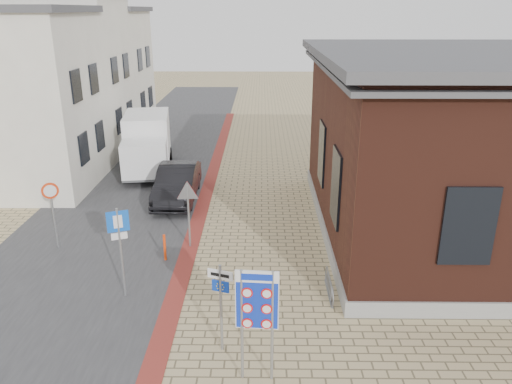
% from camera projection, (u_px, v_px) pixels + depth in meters
% --- Properties ---
extents(ground, '(120.00, 120.00, 0.00)m').
position_uv_depth(ground, '(239.00, 338.00, 13.11)').
color(ground, tan).
rests_on(ground, ground).
extents(road_strip, '(7.00, 60.00, 0.02)m').
position_uv_depth(road_strip, '(150.00, 167.00, 27.24)').
color(road_strip, '#38383A').
rests_on(road_strip, ground).
extents(curb_strip, '(0.60, 40.00, 0.02)m').
position_uv_depth(curb_strip, '(204.00, 200.00, 22.51)').
color(curb_strip, maroon).
rests_on(curb_strip, ground).
extents(brick_building, '(13.00, 13.00, 6.80)m').
position_uv_depth(brick_building, '(489.00, 143.00, 18.38)').
color(brick_building, gray).
rests_on(brick_building, ground).
extents(townhouse_near, '(7.40, 6.40, 8.30)m').
position_uv_depth(townhouse_near, '(12.00, 100.00, 23.06)').
color(townhouse_near, silver).
rests_on(townhouse_near, ground).
extents(townhouse_mid, '(7.40, 6.40, 9.10)m').
position_uv_depth(townhouse_mid, '(60.00, 75.00, 28.55)').
color(townhouse_mid, silver).
rests_on(townhouse_mid, ground).
extents(townhouse_far, '(7.40, 6.40, 8.30)m').
position_uv_depth(townhouse_far, '(94.00, 70.00, 34.32)').
color(townhouse_far, silver).
rests_on(townhouse_far, ground).
extents(bike_rack, '(0.08, 1.80, 0.60)m').
position_uv_depth(bike_rack, '(329.00, 286.00, 15.05)').
color(bike_rack, slate).
rests_on(bike_rack, ground).
extents(sedan, '(1.70, 4.77, 1.57)m').
position_uv_depth(sedan, '(177.00, 183.00, 22.40)').
color(sedan, black).
rests_on(sedan, ground).
extents(box_truck, '(3.03, 5.85, 2.92)m').
position_uv_depth(box_truck, '(147.00, 143.00, 26.22)').
color(box_truck, slate).
rests_on(box_truck, ground).
extents(border_sign, '(0.97, 0.12, 2.84)m').
position_uv_depth(border_sign, '(257.00, 303.00, 10.99)').
color(border_sign, gray).
rests_on(border_sign, ground).
extents(essen_sign, '(0.63, 0.25, 2.41)m').
position_uv_depth(essen_sign, '(221.00, 295.00, 12.12)').
color(essen_sign, gray).
rests_on(essen_sign, ground).
extents(parking_sign, '(0.60, 0.26, 2.85)m').
position_uv_depth(parking_sign, '(119.00, 237.00, 14.34)').
color(parking_sign, gray).
rests_on(parking_sign, ground).
extents(yield_sign, '(0.88, 0.12, 2.47)m').
position_uv_depth(yield_sign, '(188.00, 198.00, 17.51)').
color(yield_sign, gray).
rests_on(yield_sign, ground).
extents(speed_sign, '(0.54, 0.27, 2.49)m').
position_uv_depth(speed_sign, '(52.00, 204.00, 17.51)').
color(speed_sign, gray).
rests_on(speed_sign, ground).
extents(bollard, '(0.10, 0.10, 0.97)m').
position_uv_depth(bollard, '(165.00, 248.00, 16.99)').
color(bollard, '#FF420D').
rests_on(bollard, ground).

